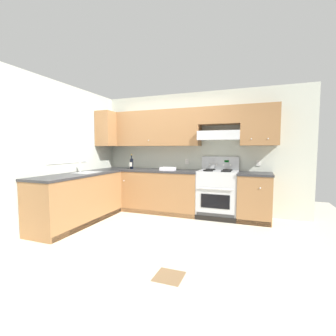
# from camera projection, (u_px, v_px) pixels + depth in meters

# --- Properties ---
(ground_plane) EXTENTS (7.04, 7.04, 0.00)m
(ground_plane) POSITION_uv_depth(u_px,v_px,m) (141.00, 231.00, 3.90)
(ground_plane) COLOR beige
(floor_accent_tile) EXTENTS (0.30, 0.30, 0.01)m
(floor_accent_tile) POSITION_uv_depth(u_px,v_px,m) (169.00, 276.00, 2.50)
(floor_accent_tile) COLOR olive
(floor_accent_tile) RESTS_ON ground_plane
(wall_back) EXTENTS (4.68, 0.57, 2.55)m
(wall_back) POSITION_uv_depth(u_px,v_px,m) (189.00, 143.00, 5.06)
(wall_back) COLOR beige
(wall_back) RESTS_ON ground_plane
(wall_left) EXTENTS (0.47, 4.00, 2.55)m
(wall_left) POSITION_uv_depth(u_px,v_px,m) (72.00, 150.00, 4.55)
(wall_left) COLOR beige
(wall_left) RESTS_ON ground_plane
(counter_back_run) EXTENTS (3.60, 0.65, 0.91)m
(counter_back_run) POSITION_uv_depth(u_px,v_px,m) (169.00, 192.00, 5.00)
(counter_back_run) COLOR olive
(counter_back_run) RESTS_ON ground_plane
(counter_left_run) EXTENTS (0.63, 1.91, 1.13)m
(counter_left_run) POSITION_uv_depth(u_px,v_px,m) (79.00, 198.00, 4.29)
(counter_left_run) COLOR olive
(counter_left_run) RESTS_ON ground_plane
(stove) EXTENTS (0.76, 0.62, 1.20)m
(stove) POSITION_uv_depth(u_px,v_px,m) (218.00, 193.00, 4.66)
(stove) COLOR #B7BABC
(stove) RESTS_ON ground_plane
(wine_bottle) EXTENTS (0.07, 0.08, 0.33)m
(wine_bottle) POSITION_uv_depth(u_px,v_px,m) (132.00, 163.00, 5.26)
(wine_bottle) COLOR black
(wine_bottle) RESTS_ON counter_back_run
(bowl) EXTENTS (0.29, 0.21, 0.07)m
(bowl) POSITION_uv_depth(u_px,v_px,m) (168.00, 169.00, 4.89)
(bowl) COLOR silver
(bowl) RESTS_ON counter_back_run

